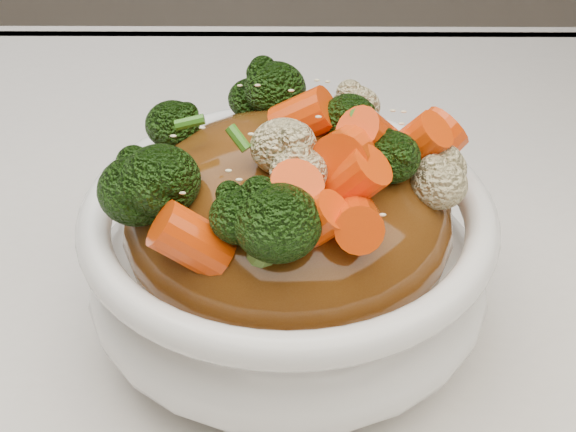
# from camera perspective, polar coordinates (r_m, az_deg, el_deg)

# --- Properties ---
(tablecloth) EXTENTS (1.20, 0.80, 0.04)m
(tablecloth) POSITION_cam_1_polar(r_m,az_deg,el_deg) (0.43, 0.99, -13.14)
(tablecloth) COLOR silver
(tablecloth) RESTS_ON dining_table
(bowl) EXTENTS (0.25, 0.25, 0.08)m
(bowl) POSITION_cam_1_polar(r_m,az_deg,el_deg) (0.43, -0.00, -3.14)
(bowl) COLOR white
(bowl) RESTS_ON tablecloth
(sauce_base) EXTENTS (0.20, 0.20, 0.08)m
(sauce_base) POSITION_cam_1_polar(r_m,az_deg,el_deg) (0.41, -0.00, -0.30)
(sauce_base) COLOR #572F0E
(sauce_base) RESTS_ON bowl
(carrots) EXTENTS (0.20, 0.20, 0.04)m
(carrots) POSITION_cam_1_polar(r_m,az_deg,el_deg) (0.38, -0.00, 6.45)
(carrots) COLOR #F54507
(carrots) RESTS_ON sauce_base
(broccoli) EXTENTS (0.20, 0.20, 0.04)m
(broccoli) POSITION_cam_1_polar(r_m,az_deg,el_deg) (0.38, -0.00, 6.33)
(broccoli) COLOR black
(broccoli) RESTS_ON sauce_base
(cauliflower) EXTENTS (0.20, 0.20, 0.03)m
(cauliflower) POSITION_cam_1_polar(r_m,az_deg,el_deg) (0.38, -0.00, 6.10)
(cauliflower) COLOR beige
(cauliflower) RESTS_ON sauce_base
(scallions) EXTENTS (0.15, 0.15, 0.02)m
(scallions) POSITION_cam_1_polar(r_m,az_deg,el_deg) (0.38, -0.00, 6.57)
(scallions) COLOR #35771B
(scallions) RESTS_ON sauce_base
(sesame_seeds) EXTENTS (0.18, 0.18, 0.01)m
(sesame_seeds) POSITION_cam_1_polar(r_m,az_deg,el_deg) (0.38, -0.00, 6.57)
(sesame_seeds) COLOR beige
(sesame_seeds) RESTS_ON sauce_base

